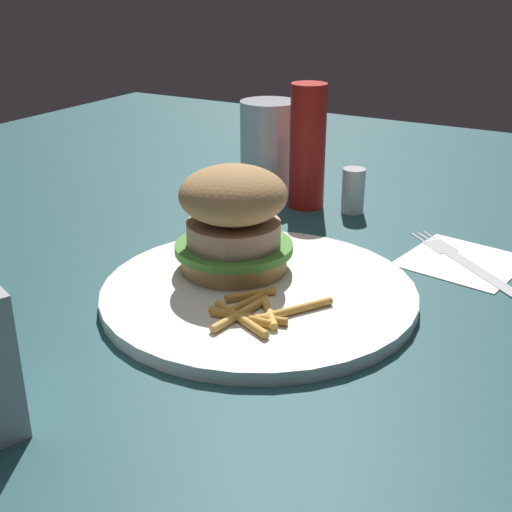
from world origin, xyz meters
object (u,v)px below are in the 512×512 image
at_px(plate, 256,292).
at_px(fries_pile, 254,312).
at_px(salt_shaker, 353,191).
at_px(sandwich, 233,219).
at_px(drink_glass, 269,152).
at_px(napkin, 462,261).
at_px(ketchup_bottle, 308,147).
at_px(fork, 462,258).

height_order(plate, fries_pile, fries_pile).
relative_size(fries_pile, salt_shaker, 1.75).
height_order(sandwich, drink_glass, drink_glass).
relative_size(drink_glass, salt_shaker, 2.17).
distance_m(napkin, salt_shaker, 0.18).
relative_size(sandwich, drink_glass, 0.94).
relative_size(sandwich, fries_pile, 1.17).
bearing_deg(ketchup_bottle, napkin, 160.08).
xyz_separation_m(sandwich, napkin, (-0.18, -0.15, -0.06)).
bearing_deg(fork, napkin, 138.94).
bearing_deg(napkin, fries_pile, 63.03).
bearing_deg(napkin, sandwich, 40.19).
distance_m(fries_pile, drink_glass, 0.39).
bearing_deg(sandwich, fork, -139.43).
xyz_separation_m(fries_pile, drink_glass, (0.18, -0.34, 0.04)).
height_order(fries_pile, drink_glass, drink_glass).
bearing_deg(fries_pile, ketchup_bottle, -71.67).
bearing_deg(ketchup_bottle, fries_pile, 108.33).
relative_size(napkin, drink_glass, 0.92).
relative_size(plate, napkin, 2.61).
distance_m(plate, napkin, 0.23).
xyz_separation_m(drink_glass, salt_shaker, (-0.13, 0.03, -0.03)).
bearing_deg(napkin, drink_glass, -21.63).
bearing_deg(drink_glass, fries_pile, 117.12).
bearing_deg(sandwich, drink_glass, -67.67).
relative_size(plate, ketchup_bottle, 1.87).
xyz_separation_m(plate, sandwich, (0.04, -0.02, 0.06)).
distance_m(fries_pile, fork, 0.26).
xyz_separation_m(napkin, salt_shaker, (0.16, -0.09, 0.03)).
relative_size(sandwich, fork, 0.80).
bearing_deg(drink_glass, sandwich, 112.33).
xyz_separation_m(plate, drink_glass, (0.15, -0.29, 0.05)).
xyz_separation_m(plate, salt_shaker, (0.02, -0.27, 0.02)).
bearing_deg(plate, sandwich, -32.76).
bearing_deg(ketchup_bottle, salt_shaker, -171.58).
distance_m(drink_glass, salt_shaker, 0.14).
relative_size(sandwich, ketchup_bottle, 0.74).
distance_m(sandwich, salt_shaker, 0.24).
bearing_deg(fries_pile, sandwich, -48.74).
bearing_deg(salt_shaker, fries_pile, 97.67).
relative_size(napkin, ketchup_bottle, 0.72).
height_order(sandwich, ketchup_bottle, ketchup_bottle).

